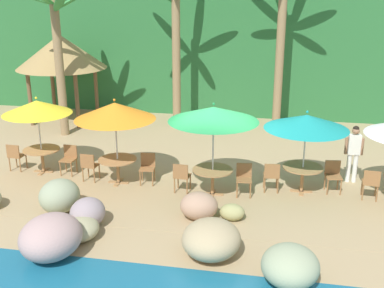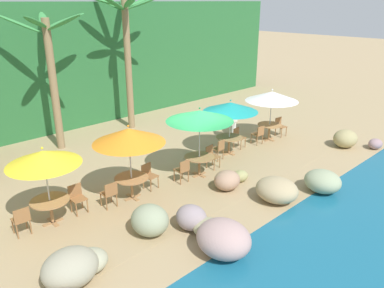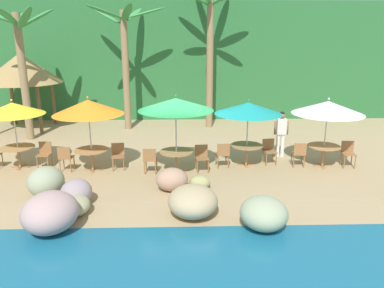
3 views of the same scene
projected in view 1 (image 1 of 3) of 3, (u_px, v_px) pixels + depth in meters
ground_plane at (217, 190)px, 13.48m from camera, size 120.00×120.00×0.00m
terrace_deck at (217, 190)px, 13.48m from camera, size 18.00×5.20×0.01m
foliage_backdrop at (247, 44)px, 20.90m from camera, size 28.00×2.40×6.00m
rock_seawall at (131, 223)px, 10.81m from camera, size 16.28×3.45×0.91m
umbrella_yellow at (37, 107)px, 14.11m from camera, size 2.03×2.03×2.36m
dining_table_yellow at (42, 153)px, 14.56m from camera, size 1.10×1.10×0.74m
chair_yellow_seaward at (69, 157)px, 14.50m from camera, size 0.43×0.44×0.87m
chair_yellow_inland at (15, 155)px, 14.69m from camera, size 0.44×0.44×0.87m
umbrella_orange at (115, 111)px, 13.27m from camera, size 2.27×2.27×2.50m
dining_table_orange at (118, 163)px, 13.76m from camera, size 1.10×1.10×0.74m
chair_orange_seaward at (148, 166)px, 13.82m from camera, size 0.47×0.47×0.87m
chair_orange_inland at (89, 165)px, 13.90m from camera, size 0.44×0.45×0.87m
umbrella_green at (214, 114)px, 12.47m from camera, size 2.39×2.39×2.59m
dining_table_green at (213, 174)px, 13.00m from camera, size 1.10×1.10×0.74m
chair_green_seaward at (244, 177)px, 13.04m from camera, size 0.46×0.47×0.87m
chair_green_inland at (182, 175)px, 13.14m from camera, size 0.44×0.45×0.87m
umbrella_teal at (307, 122)px, 12.72m from camera, size 2.25×2.25×2.33m
dining_table_teal at (303, 171)px, 13.17m from camera, size 1.10×1.10×0.74m
chair_teal_seaward at (333, 174)px, 13.24m from camera, size 0.47×0.48×0.87m
chair_teal_inland at (271, 175)px, 13.18m from camera, size 0.46×0.47×0.87m
chair_white_inland at (371, 182)px, 12.70m from camera, size 0.45×0.45×0.87m
palm_tree_nearest at (57, 34)px, 17.22m from camera, size 3.06×3.15×5.42m
palm_tree_second at (176, 31)px, 18.14m from camera, size 3.64×3.69×5.66m
palm_tree_third at (282, 14)px, 17.50m from camera, size 3.58×3.54×6.34m
palapa_hut at (61, 52)px, 19.46m from camera, size 3.66×3.66×3.55m
waiter_in_white at (354, 150)px, 13.72m from camera, size 0.52×0.22×1.70m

